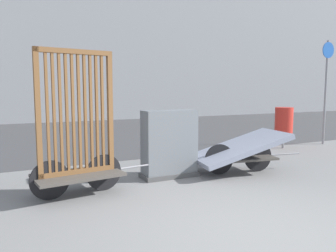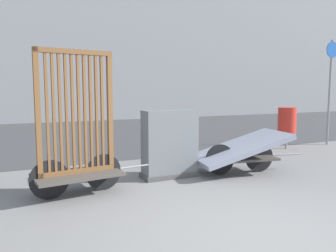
% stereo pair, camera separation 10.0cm
% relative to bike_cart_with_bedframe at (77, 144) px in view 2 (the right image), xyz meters
% --- Properties ---
extents(ground_plane, '(60.00, 60.00, 0.00)m').
position_rel_bike_cart_with_bedframe_xyz_m(ground_plane, '(1.47, -2.29, -0.76)').
color(ground_plane, slate).
extents(road_strip, '(56.00, 9.75, 0.01)m').
position_rel_bike_cart_with_bedframe_xyz_m(road_strip, '(1.47, 6.83, -0.75)').
color(road_strip, '#424244').
rests_on(road_strip, ground_plane).
extents(building_facade, '(48.00, 4.00, 9.37)m').
position_rel_bike_cart_with_bedframe_xyz_m(building_facade, '(1.47, 13.71, 3.93)').
color(building_facade, gray).
rests_on(building_facade, ground_plane).
extents(bike_cart_with_bedframe, '(1.99, 0.89, 2.13)m').
position_rel_bike_cart_with_bedframe_xyz_m(bike_cart_with_bedframe, '(0.00, 0.00, 0.00)').
color(bike_cart_with_bedframe, '#4C4742').
rests_on(bike_cart_with_bedframe, ground_plane).
extents(bike_cart_with_mattress, '(2.22, 1.29, 0.77)m').
position_rel_bike_cart_with_bedframe_xyz_m(bike_cart_with_mattress, '(2.96, -0.00, -0.32)').
color(bike_cart_with_mattress, '#4C4742').
rests_on(bike_cart_with_mattress, ground_plane).
extents(utility_cabinet, '(1.02, 0.44, 1.20)m').
position_rel_bike_cart_with_bedframe_xyz_m(utility_cabinet, '(1.66, 0.33, -0.20)').
color(utility_cabinet, '#4C4C4C').
rests_on(utility_cabinet, ground_plane).
extents(trash_bin, '(0.47, 0.47, 1.09)m').
position_rel_bike_cart_with_bedframe_xyz_m(trash_bin, '(5.69, 1.60, -0.01)').
color(trash_bin, gray).
rests_on(trash_bin, ground_plane).
extents(sign_post, '(0.44, 0.06, 2.93)m').
position_rel_bike_cart_with_bedframe_xyz_m(sign_post, '(7.24, 1.60, 1.03)').
color(sign_post, gray).
rests_on(sign_post, ground_plane).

